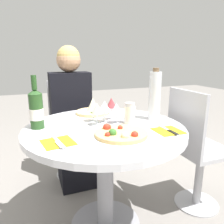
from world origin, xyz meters
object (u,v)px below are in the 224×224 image
chair_behind_diner (71,129)px  tall_carafe (155,96)px  dining_table (105,149)px  wine_bottle (36,109)px  pizza_large (120,133)px  seated_diner (73,121)px  chair_empty_side (195,152)px

chair_behind_diner → tall_carafe: (0.44, -0.78, 0.43)m
dining_table → wine_bottle: bearing=163.4°
chair_behind_diner → wine_bottle: size_ratio=2.90×
chair_behind_diner → pizza_large: size_ratio=3.16×
pizza_large → tall_carafe: tall_carafe is taller
dining_table → tall_carafe: bearing=5.4°
dining_table → pizza_large: size_ratio=3.39×
chair_behind_diner → tall_carafe: tall_carafe is taller
dining_table → wine_bottle: (-0.39, 0.11, 0.27)m
dining_table → wine_bottle: size_ratio=3.10×
dining_table → chair_behind_diner: size_ratio=1.07×
seated_diner → chair_empty_side: size_ratio=1.34×
chair_empty_side → pizza_large: bearing=-78.3°
chair_empty_side → tall_carafe: bearing=-103.4°
chair_empty_side → tall_carafe: 0.54m
seated_diner → dining_table: bearing=96.2°
chair_behind_diner → seated_diner: bearing=90.0°
dining_table → chair_behind_diner: chair_behind_diner is taller
pizza_large → chair_empty_side: bearing=11.7°
wine_bottle → tall_carafe: bearing=-6.1°
dining_table → seated_diner: 0.68m
dining_table → chair_behind_diner: 0.83m
chair_empty_side → dining_table: bearing=-93.5°
dining_table → chair_empty_side: bearing=-3.5°
chair_behind_diner → seated_diner: size_ratio=0.74×
chair_behind_diner → seated_diner: 0.18m
seated_diner → pizza_large: size_ratio=4.25×
chair_behind_diner → chair_empty_side: size_ratio=1.00×
chair_behind_diner → pizza_large: bearing=95.8°
chair_behind_diner → chair_empty_side: bearing=131.5°
dining_table → chair_behind_diner: bearing=95.1°
dining_table → pizza_large: bearing=-81.3°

